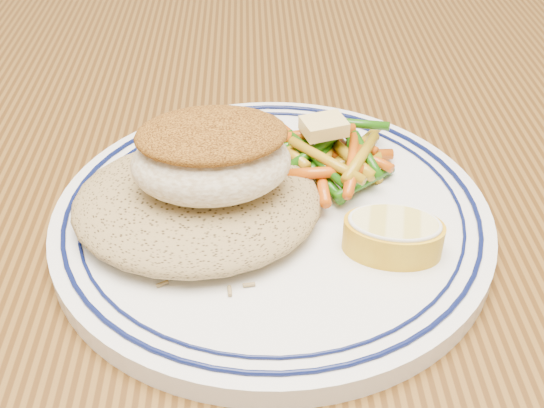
{
  "coord_description": "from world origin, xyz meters",
  "views": [
    {
      "loc": [
        -0.02,
        -0.38,
        1.04
      ],
      "look_at": [
        -0.01,
        -0.03,
        0.77
      ],
      "focal_mm": 45.0,
      "sensor_mm": 36.0,
      "label": 1
    }
  ],
  "objects_px": {
    "plate": "(272,217)",
    "lemon_wedge": "(393,234)",
    "dining_table": "(286,297)",
    "vegetable_pile": "(328,156)",
    "rice_pilaf": "(197,198)",
    "fish_fillet": "(211,156)"
  },
  "relations": [
    {
      "from": "dining_table",
      "to": "plate",
      "type": "distance_m",
      "value": 0.11
    },
    {
      "from": "rice_pilaf",
      "to": "plate",
      "type": "bearing_deg",
      "value": 6.29
    },
    {
      "from": "dining_table",
      "to": "plate",
      "type": "xyz_separation_m",
      "value": [
        -0.01,
        -0.03,
        0.11
      ]
    },
    {
      "from": "dining_table",
      "to": "lemon_wedge",
      "type": "bearing_deg",
      "value": -51.93
    },
    {
      "from": "plate",
      "to": "lemon_wedge",
      "type": "distance_m",
      "value": 0.08
    },
    {
      "from": "lemon_wedge",
      "to": "fish_fillet",
      "type": "bearing_deg",
      "value": 162.02
    },
    {
      "from": "fish_fillet",
      "to": "lemon_wedge",
      "type": "height_order",
      "value": "fish_fillet"
    },
    {
      "from": "rice_pilaf",
      "to": "lemon_wedge",
      "type": "height_order",
      "value": "rice_pilaf"
    },
    {
      "from": "plate",
      "to": "vegetable_pile",
      "type": "xyz_separation_m",
      "value": [
        0.04,
        0.04,
        0.02
      ]
    },
    {
      "from": "dining_table",
      "to": "lemon_wedge",
      "type": "xyz_separation_m",
      "value": [
        0.06,
        -0.07,
        0.12
      ]
    },
    {
      "from": "dining_table",
      "to": "lemon_wedge",
      "type": "relative_size",
      "value": 22.9
    },
    {
      "from": "plate",
      "to": "rice_pilaf",
      "type": "xyz_separation_m",
      "value": [
        -0.05,
        -0.01,
        0.02
      ]
    },
    {
      "from": "rice_pilaf",
      "to": "lemon_wedge",
      "type": "distance_m",
      "value": 0.12
    },
    {
      "from": "plate",
      "to": "dining_table",
      "type": "bearing_deg",
      "value": 69.17
    },
    {
      "from": "plate",
      "to": "lemon_wedge",
      "type": "relative_size",
      "value": 4.3
    },
    {
      "from": "lemon_wedge",
      "to": "plate",
      "type": "bearing_deg",
      "value": 149.16
    },
    {
      "from": "rice_pilaf",
      "to": "lemon_wedge",
      "type": "xyz_separation_m",
      "value": [
        0.12,
        -0.04,
        -0.0
      ]
    },
    {
      "from": "dining_table",
      "to": "rice_pilaf",
      "type": "bearing_deg",
      "value": -147.9
    },
    {
      "from": "dining_table",
      "to": "vegetable_pile",
      "type": "distance_m",
      "value": 0.13
    },
    {
      "from": "dining_table",
      "to": "vegetable_pile",
      "type": "bearing_deg",
      "value": 17.04
    },
    {
      "from": "plate",
      "to": "lemon_wedge",
      "type": "bearing_deg",
      "value": -30.84
    },
    {
      "from": "vegetable_pile",
      "to": "lemon_wedge",
      "type": "distance_m",
      "value": 0.09
    }
  ]
}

